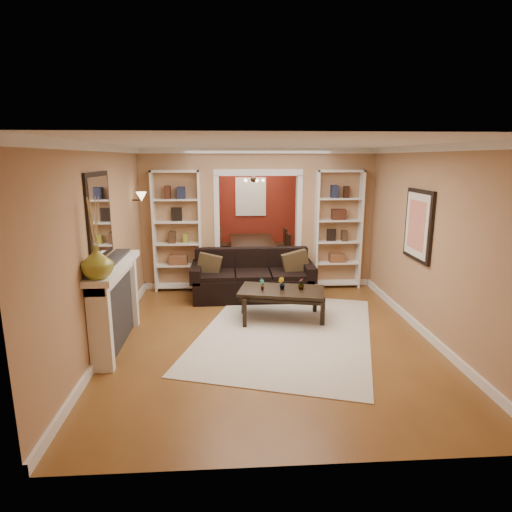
{
  "coord_description": "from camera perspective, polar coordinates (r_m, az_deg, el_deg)",
  "views": [
    {
      "loc": [
        -0.57,
        -7.07,
        2.52
      ],
      "look_at": [
        -0.17,
        -0.8,
        1.07
      ],
      "focal_mm": 30.0,
      "sensor_mm": 36.0,
      "label": 1
    }
  ],
  "objects": [
    {
      "name": "floor",
      "position": [
        7.53,
        0.89,
        -6.6
      ],
      "size": [
        8.0,
        8.0,
        0.0
      ],
      "primitive_type": "plane",
      "color": "brown",
      "rests_on": "ground"
    },
    {
      "name": "ceiling",
      "position": [
        7.1,
        0.97,
        14.41
      ],
      "size": [
        8.0,
        8.0,
        0.0
      ],
      "primitive_type": "plane",
      "rotation": [
        3.14,
        0.0,
        0.0
      ],
      "color": "white",
      "rests_on": "ground"
    },
    {
      "name": "wall_back",
      "position": [
        11.15,
        -0.73,
        6.92
      ],
      "size": [
        8.0,
        0.0,
        8.0
      ],
      "primitive_type": "plane",
      "rotation": [
        1.57,
        0.0,
        0.0
      ],
      "color": "tan",
      "rests_on": "ground"
    },
    {
      "name": "wall_front",
      "position": [
        3.34,
        6.49,
        -7.64
      ],
      "size": [
        8.0,
        0.0,
        8.0
      ],
      "primitive_type": "plane",
      "rotation": [
        -1.57,
        0.0,
        0.0
      ],
      "color": "tan",
      "rests_on": "ground"
    },
    {
      "name": "wall_left",
      "position": [
        7.36,
        -16.84,
        3.25
      ],
      "size": [
        0.0,
        8.0,
        8.0
      ],
      "primitive_type": "plane",
      "rotation": [
        1.57,
        0.0,
        1.57
      ],
      "color": "tan",
      "rests_on": "ground"
    },
    {
      "name": "wall_right",
      "position": [
        7.7,
        17.89,
        3.59
      ],
      "size": [
        0.0,
        8.0,
        8.0
      ],
      "primitive_type": "plane",
      "rotation": [
        1.57,
        0.0,
        -1.57
      ],
      "color": "tan",
      "rests_on": "ground"
    },
    {
      "name": "partition_wall",
      "position": [
        8.37,
        0.27,
        4.92
      ],
      "size": [
        4.5,
        0.15,
        2.7
      ],
      "primitive_type": "cube",
      "color": "tan",
      "rests_on": "floor"
    },
    {
      "name": "red_back_panel",
      "position": [
        11.12,
        -0.72,
        6.75
      ],
      "size": [
        4.44,
        0.04,
        2.64
      ],
      "primitive_type": "cube",
      "color": "maroon",
      "rests_on": "floor"
    },
    {
      "name": "dining_window",
      "position": [
        11.06,
        -0.71,
        7.91
      ],
      "size": [
        0.78,
        0.03,
        0.98
      ],
      "primitive_type": "cube",
      "color": "#8CA5CC",
      "rests_on": "wall_back"
    },
    {
      "name": "area_rug",
      "position": [
        6.44,
        4.06,
        -10.04
      ],
      "size": [
        3.28,
        3.92,
        0.01
      ],
      "primitive_type": "cube",
      "rotation": [
        0.0,
        0.0,
        -0.3
      ],
      "color": "beige",
      "rests_on": "floor"
    },
    {
      "name": "sofa",
      "position": [
        7.82,
        -0.45,
        -2.53
      ],
      "size": [
        2.22,
        0.96,
        0.87
      ],
      "primitive_type": "cube",
      "color": "black",
      "rests_on": "floor"
    },
    {
      "name": "pillow_left",
      "position": [
        7.74,
        -6.27,
        -1.26
      ],
      "size": [
        0.42,
        0.16,
        0.41
      ],
      "primitive_type": "cube",
      "rotation": [
        0.0,
        0.0,
        -0.12
      ],
      "color": "#503F22",
      "rests_on": "sofa"
    },
    {
      "name": "pillow_right",
      "position": [
        7.82,
        5.32,
        -0.89
      ],
      "size": [
        0.48,
        0.2,
        0.46
      ],
      "primitive_type": "cube",
      "rotation": [
        0.0,
        0.0,
        0.14
      ],
      "color": "#503F22",
      "rests_on": "sofa"
    },
    {
      "name": "coffee_table",
      "position": [
        6.83,
        3.41,
        -6.48
      ],
      "size": [
        1.44,
        0.99,
        0.5
      ],
      "primitive_type": "cube",
      "rotation": [
        0.0,
        0.0,
        -0.22
      ],
      "color": "black",
      "rests_on": "floor"
    },
    {
      "name": "plant_left",
      "position": [
        6.7,
        0.84,
        -3.79
      ],
      "size": [
        0.12,
        0.12,
        0.18
      ],
      "primitive_type": "imported",
      "rotation": [
        0.0,
        0.0,
        0.78
      ],
      "color": "#336626",
      "rests_on": "coffee_table"
    },
    {
      "name": "plant_center",
      "position": [
        6.73,
        3.45,
        -3.7
      ],
      "size": [
        0.14,
        0.13,
        0.19
      ],
      "primitive_type": "imported",
      "rotation": [
        0.0,
        0.0,
        2.49
      ],
      "color": "#336626",
      "rests_on": "coffee_table"
    },
    {
      "name": "plant_right",
      "position": [
        6.77,
        6.03,
        -3.71
      ],
      "size": [
        0.11,
        0.11,
        0.17
      ],
      "primitive_type": "imported",
      "rotation": [
        0.0,
        0.0,
        4.6
      ],
      "color": "#336626",
      "rests_on": "coffee_table"
    },
    {
      "name": "bookshelf_left",
      "position": [
        8.27,
        -10.44,
        3.21
      ],
      "size": [
        0.9,
        0.3,
        2.3
      ],
      "primitive_type": "cube",
      "color": "white",
      "rests_on": "floor"
    },
    {
      "name": "bookshelf_right",
      "position": [
        8.49,
        10.87,
        3.43
      ],
      "size": [
        0.9,
        0.3,
        2.3
      ],
      "primitive_type": "cube",
      "color": "white",
      "rests_on": "floor"
    },
    {
      "name": "fireplace",
      "position": [
        6.09,
        -18.02,
        -6.27
      ],
      "size": [
        0.32,
        1.7,
        1.16
      ],
      "primitive_type": "cube",
      "color": "white",
      "rests_on": "floor"
    },
    {
      "name": "vase",
      "position": [
        5.23,
        -20.44,
        -0.78
      ],
      "size": [
        0.47,
        0.47,
        0.38
      ],
      "primitive_type": "imported",
      "rotation": [
        0.0,
        0.0,
        -0.37
      ],
      "color": "olive",
      "rests_on": "fireplace"
    },
    {
      "name": "mirror",
      "position": [
        5.86,
        -20.18,
        5.11
      ],
      "size": [
        0.03,
        0.95,
        1.1
      ],
      "primitive_type": "cube",
      "color": "silver",
      "rests_on": "wall_left"
    },
    {
      "name": "wall_sconce",
      "position": [
        7.81,
        -15.45,
        7.42
      ],
      "size": [
        0.18,
        0.18,
        0.22
      ],
      "primitive_type": "cube",
      "color": "#FFE0A5",
      "rests_on": "wall_left"
    },
    {
      "name": "framed_art",
      "position": [
        6.75,
        20.76,
        3.85
      ],
      "size": [
        0.04,
        0.85,
        1.05
      ],
      "primitive_type": "cube",
      "color": "black",
      "rests_on": "wall_right"
    },
    {
      "name": "dining_table",
      "position": [
        10.11,
        -0.33,
        0.36
      ],
      "size": [
        1.81,
        1.01,
        0.64
      ],
      "primitive_type": "imported",
      "rotation": [
        0.0,
        0.0,
        1.57
      ],
      "color": "black",
      "rests_on": "floor"
    },
    {
      "name": "dining_chair_nw",
      "position": [
        9.77,
        -3.45,
        0.59
      ],
      "size": [
        0.45,
        0.45,
        0.86
      ],
      "primitive_type": "cube",
      "rotation": [
        0.0,
        0.0,
        1.62
      ],
      "color": "black",
      "rests_on": "floor"
    },
    {
      "name": "dining_chair_ne",
      "position": [
        9.84,
        2.97,
        0.68
      ],
      "size": [
        0.54,
        0.54,
        0.86
      ],
      "primitive_type": "cube",
      "rotation": [
        0.0,
        0.0,
        -1.24
      ],
      "color": "black",
      "rests_on": "floor"
    },
    {
      "name": "dining_chair_sw",
      "position": [
        10.35,
        -3.47,
        1.42
      ],
      "size": [
        0.52,
        0.52,
        0.91
      ],
      "primitive_type": "cube",
      "rotation": [
        0.0,
        0.0,
        1.74
      ],
      "color": "black",
      "rests_on": "floor"
    },
    {
      "name": "dining_chair_se",
      "position": [
        10.42,
        2.59,
        1.42
      ],
      "size": [
        0.49,
        0.49,
        0.88
      ],
      "primitive_type": "cube",
      "rotation": [
        0.0,
        0.0,
        -1.69
      ],
      "color": "black",
      "rests_on": "floor"
    },
    {
      "name": "chandelier",
      "position": [
        9.8,
        -0.34,
        10.02
      ],
      "size": [
        0.5,
        0.5,
        0.3
      ],
      "primitive_type": "cube",
      "color": "#382219",
      "rests_on": "ceiling"
    }
  ]
}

